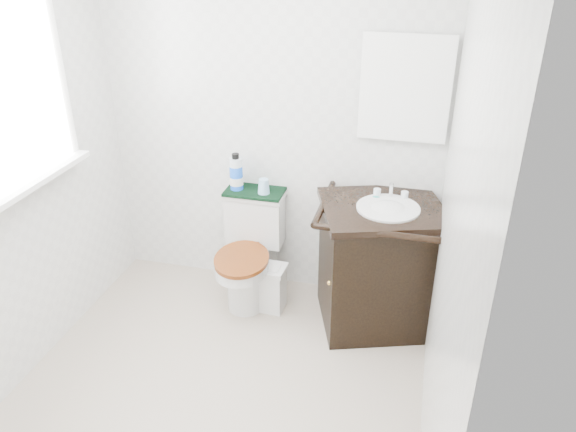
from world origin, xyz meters
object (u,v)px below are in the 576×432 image
at_px(cup, 264,186).
at_px(toilet, 251,255).
at_px(mouthwash_bottle, 236,173).
at_px(trash_bin, 269,287).
at_px(vanity, 379,262).

bearing_deg(cup, toilet, -127.15).
height_order(toilet, mouthwash_bottle, mouthwash_bottle).
bearing_deg(mouthwash_bottle, toilet, -43.66).
xyz_separation_m(trash_bin, cup, (-0.08, 0.21, 0.63)).
bearing_deg(trash_bin, vanity, 3.88).
xyz_separation_m(toilet, mouthwash_bottle, (-0.12, 0.11, 0.53)).
bearing_deg(trash_bin, cup, 111.66).
bearing_deg(toilet, vanity, -4.59).
distance_m(trash_bin, cup, 0.67).
relative_size(toilet, vanity, 0.79).
bearing_deg(toilet, mouthwash_bottle, 136.34).
xyz_separation_m(trash_bin, mouthwash_bottle, (-0.27, 0.23, 0.69)).
height_order(vanity, cup, vanity).
xyz_separation_m(mouthwash_bottle, cup, (0.19, -0.02, -0.06)).
bearing_deg(cup, vanity, -11.70).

